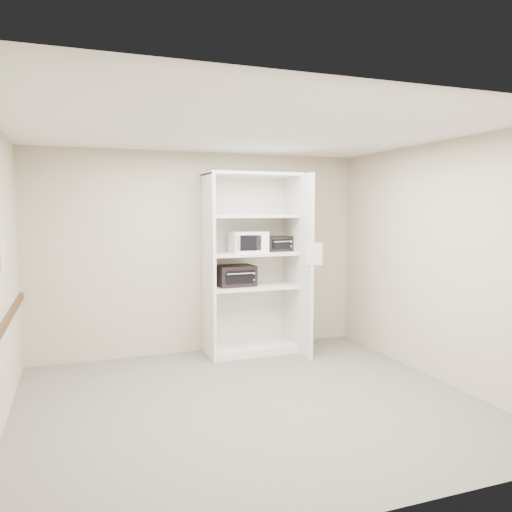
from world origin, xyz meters
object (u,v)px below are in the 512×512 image
object	(u,v)px
shelving_unit	(255,270)
toaster_oven_upper	(277,244)
toaster_oven_lower	(235,276)
microwave	(248,242)

from	to	relation	value
shelving_unit	toaster_oven_upper	distance (m)	0.48
toaster_oven_lower	toaster_oven_upper	bearing A→B (deg)	-2.58
shelving_unit	microwave	xyz separation A→B (m)	(-0.10, -0.04, 0.38)
microwave	toaster_oven_upper	distance (m)	0.45
shelving_unit	microwave	distance (m)	0.39
shelving_unit	toaster_oven_upper	size ratio (longest dim) A/B	6.86
toaster_oven_upper	toaster_oven_lower	xyz separation A→B (m)	(-0.60, 0.00, -0.41)
microwave	toaster_oven_lower	distance (m)	0.48
shelving_unit	toaster_oven_lower	xyz separation A→B (m)	(-0.27, 0.03, -0.07)
microwave	toaster_oven_lower	xyz separation A→B (m)	(-0.16, 0.06, -0.45)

